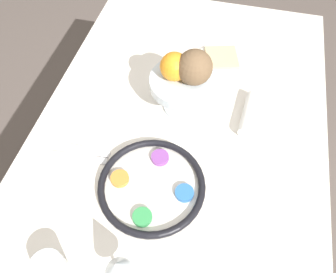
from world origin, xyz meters
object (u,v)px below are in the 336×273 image
Objects in this scene: wine_glass at (118,269)px; coconut at (195,67)px; napkin_roll at (250,114)px; orange_fruit at (174,67)px; seder_plate at (152,186)px; bread_plate at (221,59)px; cup_near at (49,269)px; fruit_stand at (183,85)px.

coconut is (0.55, -0.05, 0.08)m from wine_glass.
wine_glass is 0.87× the size of napkin_roll.
orange_fruit is 0.29m from napkin_roll.
orange_fruit is (0.31, 0.01, 0.16)m from seder_plate.
bread_plate is 1.12× the size of napkin_roll.
seder_plate is at bearing -32.54° from cup_near.
bread_plate is at bearing -18.97° from cup_near.
coconut is 0.64m from cup_near.
cup_near is (-0.27, 0.17, 0.02)m from seder_plate.
wine_glass is 1.36× the size of coconut.
orange_fruit is at bearing -15.65° from cup_near.
seder_plate is 0.35m from coconut.
seder_plate is 1.62× the size of bread_plate.
fruit_stand is at bearing 90.70° from napkin_roll.
fruit_stand is at bearing 91.61° from coconut.
bread_plate is at bearing -20.89° from fruit_stand.
fruit_stand is (0.31, -0.02, 0.09)m from seder_plate.
orange_fruit reaches higher than fruit_stand.
cup_near is at bearing 161.03° from bread_plate.
coconut reaches higher than wine_glass.
orange_fruit is 0.62m from cup_near.
napkin_roll is 0.71m from cup_near.
bread_plate is 0.87m from cup_near.
seder_plate is at bearing -1.16° from wine_glass.
orange_fruit reaches higher than bread_plate.
seder_plate is 0.32m from cup_near.
napkin_roll is (0.55, -0.24, -0.08)m from wine_glass.
seder_plate is 0.32m from fruit_stand.
coconut is 0.31m from bread_plate.
napkin_roll is (0.31, -0.24, 0.01)m from seder_plate.
napkin_roll is at bearing -89.39° from orange_fruit.
cup_near is at bearing 99.10° from wine_glass.
orange_fruit is (0.00, 0.03, 0.07)m from fruit_stand.
seder_plate is 3.48× the size of orange_fruit.
fruit_stand is 0.23m from napkin_roll.
coconut is at bearing -5.52° from wine_glass.
napkin_roll is (0.00, -0.19, -0.16)m from coconut.
fruit_stand is 1.24× the size of napkin_roll.
wine_glass is at bearing 177.69° from fruit_stand.
coconut is (0.31, -0.05, 0.17)m from seder_plate.
wine_glass reaches higher than fruit_stand.
napkin_roll is at bearing -23.49° from wine_glass.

